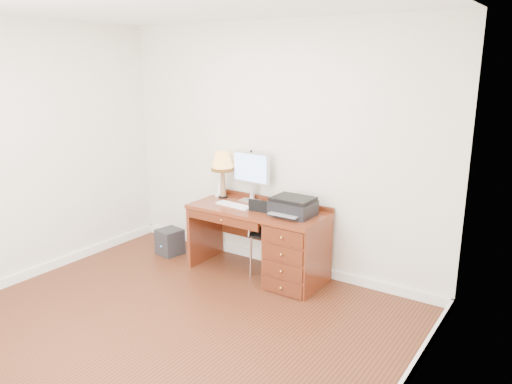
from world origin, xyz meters
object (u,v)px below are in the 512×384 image
Objects in this scene: monitor at (251,170)px; leg_lamp at (223,164)px; printer at (293,206)px; phone at (220,192)px; desk at (283,244)px; equipment_box at (170,242)px; chair at (270,229)px.

monitor is 1.04× the size of leg_lamp.
printer is 2.52× the size of phone.
phone is at bearing 172.06° from printer.
printer reaches higher than desk.
desk is 1.17m from leg_lamp.
printer is 1.09m from phone.
leg_lamp is (-0.34, -0.07, 0.04)m from monitor.
phone is at bearing 170.32° from desk.
leg_lamp reaches higher than printer.
printer is at bearing 13.89° from equipment_box.
leg_lamp is at bearing 166.02° from chair.
monitor reaches higher than printer.
leg_lamp reaches higher than chair.
printer reaches higher than chair.
phone is 0.90m from equipment_box.
leg_lamp reaches higher than desk.
printer is 0.43m from chair.
monitor reaches higher than chair.
equipment_box is (-0.97, -0.32, -0.94)m from monitor.
printer is 0.49× the size of chair.
desk is 1.55m from equipment_box.
chair reaches higher than equipment_box.
printer is 1.06m from leg_lamp.
monitor reaches higher than phone.
chair is at bearing -18.93° from phone.
leg_lamp is at bearing -30.28° from phone.
chair is (0.77, -0.14, -0.27)m from phone.
desk is 0.44m from printer.
equipment_box is (-1.63, -0.12, -0.69)m from printer.
printer is 1.39× the size of equipment_box.
phone is (-1.07, 0.17, -0.04)m from printer.
chair is (0.71, -0.11, -0.61)m from leg_lamp.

